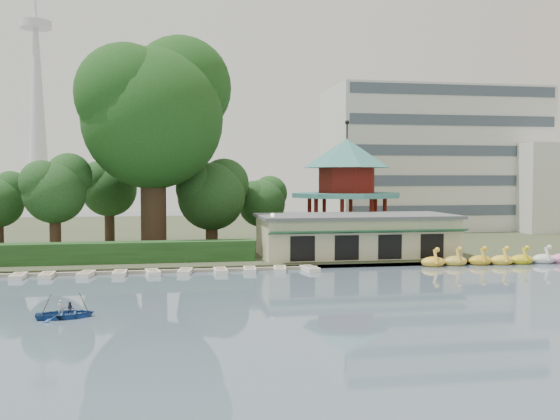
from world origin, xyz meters
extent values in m
plane|color=slate|center=(0.00, 0.00, 0.00)|extent=(220.00, 220.00, 0.00)
cube|color=#424930|center=(0.00, 52.00, 0.20)|extent=(220.00, 70.00, 0.40)
cube|color=gray|center=(0.00, 17.30, 0.15)|extent=(220.00, 0.60, 0.30)
cube|color=gray|center=(-12.00, 17.20, 0.12)|extent=(34.00, 1.60, 0.24)
cube|color=beige|center=(10.00, 22.00, 2.20)|extent=(18.00, 8.00, 3.60)
cube|color=#595B5E|center=(10.00, 22.00, 4.15)|extent=(18.60, 8.60, 0.30)
cube|color=#194C2D|center=(10.00, 17.70, 3.00)|extent=(18.00, 1.59, 0.45)
cylinder|color=beige|center=(12.00, 32.00, 1.00)|extent=(10.40, 10.40, 1.20)
cylinder|color=teal|center=(12.00, 32.00, 5.85)|extent=(12.40, 12.40, 0.50)
cylinder|color=maroon|center=(12.00, 32.00, 7.50)|extent=(6.40, 6.40, 2.80)
cone|color=teal|center=(12.00, 32.00, 10.50)|extent=(10.00, 10.00, 3.20)
cylinder|color=black|center=(12.00, 32.00, 13.00)|extent=(0.16, 0.16, 1.80)
cube|color=silver|center=(30.00, 50.00, 10.40)|extent=(30.00, 14.00, 20.00)
cube|color=silver|center=(46.00, 44.00, 6.40)|extent=(14.00, 10.00, 12.00)
cone|color=silver|center=(-42.00, 140.00, 30.00)|extent=(6.00, 6.00, 60.00)
cylinder|color=silver|center=(-42.00, 140.00, 48.00)|extent=(8.00, 8.00, 2.00)
cube|color=#224A1F|center=(-15.00, 20.50, 1.30)|extent=(30.00, 2.00, 1.80)
cylinder|color=black|center=(1.50, 19.00, 2.40)|extent=(0.12, 0.12, 4.00)
sphere|color=beige|center=(1.50, 19.00, 4.50)|extent=(0.36, 0.36, 0.36)
cylinder|color=#3A281C|center=(-9.00, 28.00, 5.73)|extent=(2.50, 2.50, 10.66)
sphere|color=#1C4818|center=(-9.00, 28.00, 13.62)|extent=(13.89, 13.89, 13.89)
sphere|color=#1C4818|center=(-6.22, 30.08, 17.03)|extent=(10.42, 10.42, 10.42)
sphere|color=#1C4818|center=(-11.43, 26.61, 15.75)|extent=(9.72, 9.72, 9.72)
cylinder|color=#3A281C|center=(-18.00, 26.00, 2.82)|extent=(1.05, 1.05, 4.85)
sphere|color=#224A1F|center=(-18.00, 26.00, 6.41)|extent=(5.81, 5.81, 5.81)
sphere|color=#224A1F|center=(-16.84, 26.87, 7.96)|extent=(4.36, 4.36, 4.36)
sphere|color=#224A1F|center=(-19.02, 25.42, 7.38)|extent=(4.07, 4.07, 4.07)
sphere|color=#224A1F|center=(-23.02, 30.73, 6.63)|extent=(3.67, 3.67, 3.67)
cylinder|color=#3A281C|center=(-3.00, 32.00, 2.57)|extent=(1.30, 1.30, 4.34)
sphere|color=#224A1F|center=(-3.00, 32.00, 5.78)|extent=(7.24, 7.24, 7.24)
sphere|color=#224A1F|center=(-1.55, 33.09, 7.17)|extent=(5.43, 5.43, 5.43)
sphere|color=#224A1F|center=(-4.27, 31.28, 6.65)|extent=(5.07, 5.07, 5.07)
cylinder|color=#3A281C|center=(3.00, 36.00, 2.19)|extent=(0.98, 0.98, 3.57)
sphere|color=#224A1F|center=(3.00, 36.00, 4.83)|extent=(5.45, 5.45, 5.45)
sphere|color=#224A1F|center=(4.09, 36.82, 5.97)|extent=(4.09, 4.09, 4.09)
sphere|color=#224A1F|center=(2.05, 35.45, 5.54)|extent=(3.82, 3.82, 3.82)
cylinder|color=#3A281C|center=(-14.00, 36.00, 2.86)|extent=(1.08, 1.08, 4.93)
sphere|color=#224A1F|center=(-14.00, 36.00, 6.51)|extent=(6.02, 6.02, 6.02)
sphere|color=#224A1F|center=(-12.80, 36.90, 8.09)|extent=(4.51, 4.51, 4.51)
sphere|color=#224A1F|center=(-15.05, 35.40, 7.50)|extent=(4.21, 4.21, 4.21)
ellipsoid|color=yellow|center=(15.43, 16.44, 0.35)|extent=(2.16, 1.44, 0.99)
cylinder|color=yellow|center=(15.43, 15.89, 0.90)|extent=(0.26, 0.79, 1.29)
sphere|color=yellow|center=(15.43, 15.59, 1.55)|extent=(0.44, 0.44, 0.44)
ellipsoid|color=gold|center=(17.61, 16.60, 0.35)|extent=(2.16, 1.44, 0.99)
cylinder|color=gold|center=(17.61, 16.05, 0.90)|extent=(0.26, 0.79, 1.29)
sphere|color=gold|center=(17.61, 15.75, 1.55)|extent=(0.44, 0.44, 0.44)
ellipsoid|color=gold|center=(19.99, 16.64, 0.35)|extent=(2.16, 1.44, 0.99)
cylinder|color=gold|center=(19.99, 16.09, 0.90)|extent=(0.26, 0.79, 1.29)
sphere|color=gold|center=(19.99, 15.79, 1.55)|extent=(0.44, 0.44, 0.44)
ellipsoid|color=yellow|center=(21.98, 16.41, 0.35)|extent=(2.16, 1.44, 0.99)
cylinder|color=yellow|center=(21.98, 15.86, 0.90)|extent=(0.26, 0.79, 1.29)
sphere|color=yellow|center=(21.98, 15.56, 1.55)|extent=(0.44, 0.44, 0.44)
ellipsoid|color=gold|center=(23.95, 16.46, 0.35)|extent=(2.16, 1.44, 0.99)
cylinder|color=gold|center=(23.95, 15.91, 0.90)|extent=(0.26, 0.79, 1.29)
sphere|color=gold|center=(23.95, 15.61, 1.55)|extent=(0.44, 0.44, 0.44)
ellipsoid|color=silver|center=(26.17, 16.52, 0.35)|extent=(2.16, 1.44, 0.99)
cylinder|color=silver|center=(26.17, 15.97, 0.90)|extent=(0.26, 0.79, 1.29)
sphere|color=silver|center=(26.17, 15.67, 1.55)|extent=(0.44, 0.44, 0.44)
cube|color=white|center=(-18.98, 15.65, 0.18)|extent=(1.02, 2.31, 0.36)
cube|color=white|center=(-16.88, 15.74, 0.18)|extent=(1.03, 2.31, 0.36)
cube|color=white|center=(-13.95, 15.84, 0.18)|extent=(1.35, 2.43, 0.36)
cube|color=white|center=(-11.36, 15.76, 0.18)|extent=(1.07, 2.33, 0.36)
cube|color=white|center=(-8.77, 15.80, 0.18)|extent=(1.35, 2.43, 0.36)
cube|color=white|center=(-6.21, 15.85, 0.18)|extent=(1.36, 2.43, 0.36)
cube|color=white|center=(-3.34, 15.74, 0.18)|extent=(1.06, 2.33, 0.36)
cube|color=white|center=(-0.92, 15.93, 0.18)|extent=(1.19, 2.38, 0.36)
cube|color=white|center=(1.60, 15.81, 0.18)|extent=(1.33, 2.42, 0.36)
cube|color=white|center=(4.13, 15.62, 0.18)|extent=(1.37, 2.44, 0.36)
imported|color=#285195|center=(-13.15, 0.93, 0.45)|extent=(4.77, 3.69, 0.91)
imported|color=silver|center=(-13.45, 1.13, 0.53)|extent=(0.34, 0.25, 0.86)
imported|color=#32354A|center=(-12.85, 0.73, 0.52)|extent=(0.44, 0.37, 0.83)
cylinder|color=#3A281C|center=(-14.35, 0.93, 0.35)|extent=(0.94, 0.29, 2.01)
cylinder|color=#3A281C|center=(-11.95, 0.93, 0.35)|extent=(0.94, 0.29, 2.01)
camera|label=1|loc=(-7.29, -34.97, 7.82)|focal=40.00mm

